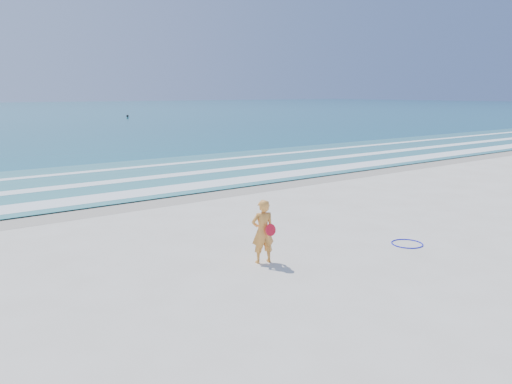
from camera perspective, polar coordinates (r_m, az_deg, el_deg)
ground at (r=11.30m, az=11.38°, el=-8.33°), size 400.00×400.00×0.00m
wet_sand at (r=18.32m, az=-9.92°, el=-0.67°), size 400.00×2.40×0.00m
shallow at (r=22.82m, az=-15.60°, el=1.55°), size 400.00×10.00×0.01m
foam_near at (r=19.46m, az=-11.66°, el=0.12°), size 400.00×1.40×0.01m
foam_mid at (r=22.09m, az=-14.85°, el=1.29°), size 400.00×0.90×0.01m
foam_far at (r=25.15m, az=-17.67°, el=2.32°), size 400.00×0.60×0.01m
hoop at (r=13.19m, az=16.88°, el=-5.67°), size 0.79×0.79×0.03m
buoy at (r=78.65m, az=-14.47°, el=8.41°), size 0.38×0.38×0.38m
woman at (r=11.11m, az=0.78°, el=-4.53°), size 0.60×0.47×1.44m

